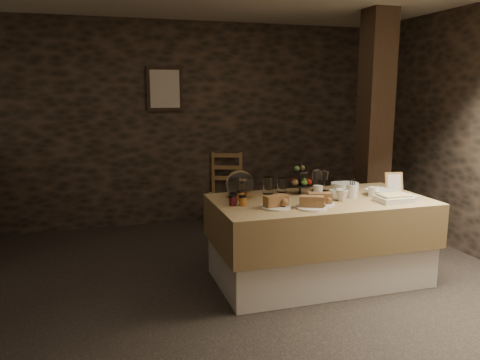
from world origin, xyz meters
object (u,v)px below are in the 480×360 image
object	(u,v)px
buffet_table	(319,233)
timber_column	(374,129)
chair	(225,192)
fruit_stand	(301,181)

from	to	relation	value
buffet_table	timber_column	bearing A→B (deg)	38.90
chair	timber_column	world-z (taller)	timber_column
buffet_table	chair	world-z (taller)	chair
chair	buffet_table	bearing A→B (deg)	-60.82
chair	fruit_stand	world-z (taller)	fruit_stand
buffet_table	fruit_stand	distance (m)	0.52
timber_column	fruit_stand	xyz separation A→B (m)	(-1.16, -0.62, -0.41)
chair	fruit_stand	bearing A→B (deg)	-62.20
timber_column	fruit_stand	size ratio (longest dim) A/B	8.67
chair	fruit_stand	distance (m)	1.95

